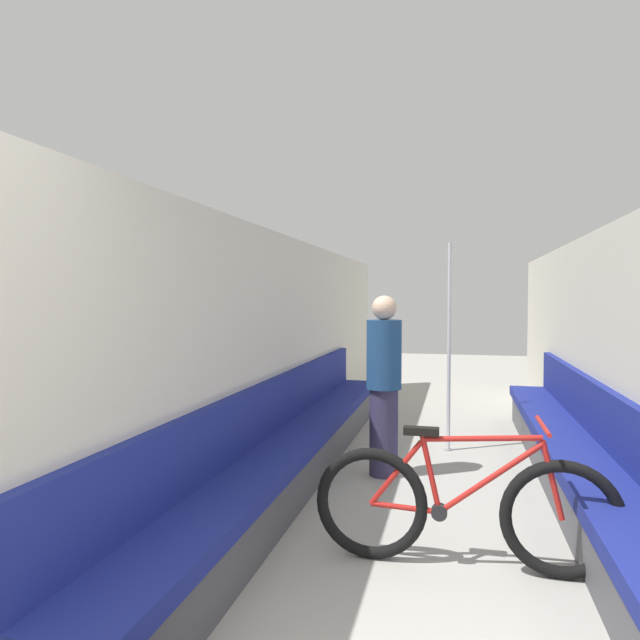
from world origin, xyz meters
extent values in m
cube|color=beige|center=(-1.36, 3.70, 1.05)|extent=(0.10, 10.59, 2.10)
cube|color=beige|center=(1.36, 3.70, 1.05)|extent=(0.10, 10.59, 2.10)
cube|color=#4C4C51|center=(-1.08, 3.71, 0.17)|extent=(0.40, 5.94, 0.33)
cube|color=navy|center=(-1.08, 3.71, 0.38)|extent=(0.47, 5.94, 0.10)
cube|color=navy|center=(-1.28, 3.71, 0.65)|extent=(0.07, 5.94, 0.43)
cube|color=#4C4C51|center=(1.08, 3.71, 0.17)|extent=(0.40, 5.94, 0.33)
cube|color=navy|center=(1.08, 3.71, 0.38)|extent=(0.47, 5.94, 0.10)
cube|color=navy|center=(1.28, 3.71, 0.65)|extent=(0.07, 5.94, 0.43)
torus|color=black|center=(-0.28, 2.50, 0.33)|extent=(0.66, 0.07, 0.66)
torus|color=black|center=(0.76, 2.50, 0.33)|extent=(0.66, 0.07, 0.66)
cylinder|color=#B21E19|center=(-0.09, 2.50, 0.32)|extent=(0.39, 0.03, 0.05)
cylinder|color=#B21E19|center=(-0.14, 2.50, 0.52)|extent=(0.31, 0.03, 0.40)
cylinder|color=#B21E19|center=(0.06, 2.50, 0.54)|extent=(0.14, 0.03, 0.47)
cylinder|color=#B21E19|center=(0.38, 2.50, 0.52)|extent=(0.57, 0.03, 0.45)
cylinder|color=#B21E19|center=(0.33, 2.50, 0.75)|extent=(0.65, 0.03, 0.08)
cylinder|color=#B21E19|center=(0.71, 2.50, 0.54)|extent=(0.14, 0.03, 0.43)
cylinder|color=black|center=(0.11, 2.50, 0.31)|extent=(0.09, 0.06, 0.09)
cube|color=black|center=(0.01, 2.50, 0.77)|extent=(0.20, 0.07, 0.04)
cylinder|color=#B21E19|center=(0.66, 2.50, 0.84)|extent=(0.02, 0.46, 0.02)
cylinder|color=gray|center=(0.12, 5.04, 0.01)|extent=(0.08, 0.08, 0.01)
cylinder|color=silver|center=(0.12, 5.04, 1.04)|extent=(0.04, 0.04, 2.08)
cylinder|color=#332D4C|center=(-0.41, 4.09, 0.38)|extent=(0.25, 0.25, 0.75)
cylinder|color=navy|center=(-0.41, 4.09, 1.05)|extent=(0.30, 0.30, 0.59)
sphere|color=beige|center=(-0.41, 4.09, 1.45)|extent=(0.21, 0.21, 0.21)
camera|label=1|loc=(0.20, -0.77, 1.53)|focal=32.00mm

